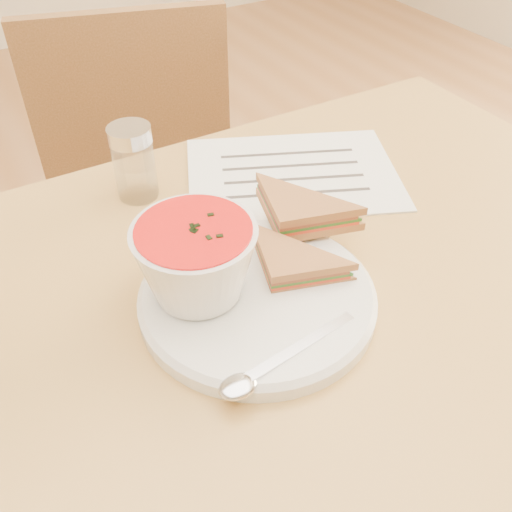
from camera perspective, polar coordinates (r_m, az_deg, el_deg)
dining_table at (r=0.96m, az=3.30°, el=-18.70°), size 1.00×0.70×0.75m
chair_far at (r=1.18m, az=-9.85°, el=-0.27°), size 0.48×0.48×0.87m
plate at (r=0.62m, az=0.13°, el=-4.28°), size 0.31×0.31×0.02m
soup_bowl at (r=0.59m, az=-5.97°, el=-0.82°), size 0.16×0.16×0.09m
sandwich_half_a at (r=0.60m, az=1.54°, el=-3.21°), size 0.12×0.12×0.03m
sandwich_half_b at (r=0.65m, az=2.38°, el=2.25°), size 0.13×0.13×0.03m
spoon at (r=0.55m, az=2.89°, el=-10.04°), size 0.19×0.06×0.01m
paper_menu at (r=0.83m, az=3.67°, el=8.26°), size 0.36×0.32×0.00m
condiment_shaker at (r=0.77m, az=-12.11°, el=9.13°), size 0.06×0.06×0.10m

